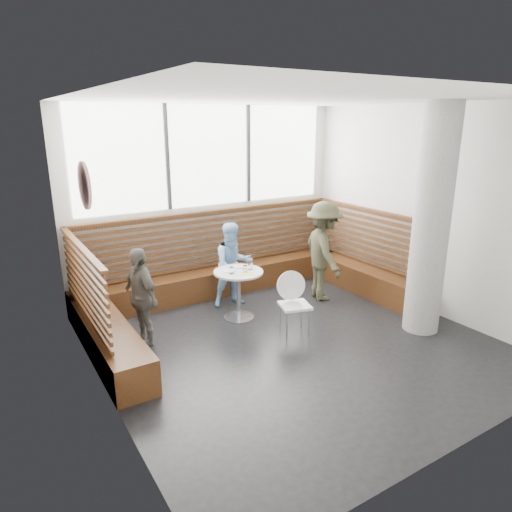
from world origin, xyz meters
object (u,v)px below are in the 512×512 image
cafe_chair (292,298)px  child_back (233,265)px  cafe_table (239,285)px  concrete_column (431,222)px  adult_man (323,251)px  child_left (141,297)px

cafe_chair → child_back: size_ratio=0.64×
child_back → cafe_table: bearing=-104.4°
cafe_table → cafe_chair: (0.41, -0.82, -0.03)m
cafe_table → child_back: bearing=68.9°
concrete_column → adult_man: 1.92m
cafe_chair → child_back: 1.38m
cafe_chair → child_left: size_ratio=0.65×
adult_man → child_back: size_ratio=1.21×
cafe_table → cafe_chair: size_ratio=0.87×
cafe_chair → adult_man: bearing=49.4°
cafe_table → adult_man: 1.66m
cafe_table → child_left: size_ratio=0.57×
cafe_table → adult_man: size_ratio=0.46×
concrete_column → child_left: bearing=154.8°
cafe_table → child_back: child_back is taller
concrete_column → cafe_table: concrete_column is taller
adult_man → cafe_chair: bearing=140.0°
adult_man → child_left: bearing=107.0°
concrete_column → cafe_table: 2.90m
child_left → child_back: bearing=98.4°
cafe_table → adult_man: adult_man is taller
concrete_column → child_back: size_ratio=2.31×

